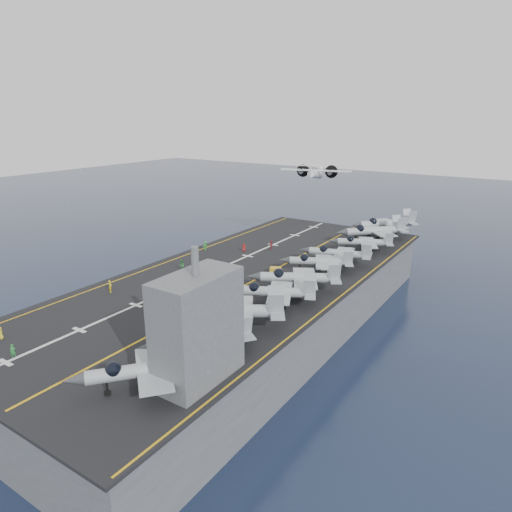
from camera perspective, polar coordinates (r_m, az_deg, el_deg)
The scene contains 30 objects.
ground at distance 86.01m, azimuth -1.48°, elevation -8.97°, with size 500.00×500.00×0.00m, color #142135.
hull at distance 83.91m, azimuth -1.51°, elevation -5.90°, with size 36.00×90.00×10.00m, color #56595E.
flight_deck at distance 82.00m, azimuth -1.54°, elevation -2.56°, with size 38.00×92.00×0.40m, color black.
foul_line at distance 80.35m, azimuth 0.22°, elevation -2.82°, with size 0.35×90.00×0.02m, color gold.
landing_centerline at distance 85.32m, azimuth -4.85°, elevation -1.66°, with size 0.50×90.00×0.02m, color silver.
deck_edge_port at distance 92.22m, azimuth -10.24°, elevation -0.42°, with size 0.25×90.00×0.02m, color gold.
deck_edge_stbd at distance 73.61m, azimuth 10.41°, elevation -5.06°, with size 0.25×90.00×0.02m, color gold.
island_superstructure at distance 48.60m, azimuth -7.35°, elevation -7.37°, with size 5.00×10.00×15.00m, color #56595E, non-canonical shape.
fighter_jet_0 at distance 50.03m, azimuth -13.64°, elevation -13.47°, with size 16.48×17.07×4.96m, color #939AA1, non-canonical shape.
fighter_jet_1 at distance 55.21m, azimuth -6.66°, elevation -10.08°, with size 15.58×16.50×4.77m, color gray, non-canonical shape.
fighter_jet_2 at distance 61.00m, azimuth -3.17°, elevation -6.72°, with size 19.76×18.14×5.71m, color gray, non-canonical shape.
fighter_jet_3 at distance 68.33m, azimuth 2.37°, elevation -4.37°, with size 16.75×14.61×4.88m, color #8C949A, non-canonical shape.
fighter_jet_4 at distance 73.94m, azimuth 5.46°, elevation -2.57°, with size 18.11×16.26×5.24m, color #9CA5AC, non-canonical shape.
fighter_jet_5 at distance 83.32m, azimuth 8.07°, elevation -0.58°, with size 15.86×13.84×4.62m, color gray, non-canonical shape.
fighter_jet_6 at distance 88.48m, azimuth 10.40°, elevation 0.43°, with size 15.78×12.52×4.81m, color gray, non-canonical shape.
fighter_jet_7 at distance 97.75m, azimuth 13.40°, elevation 1.79°, with size 15.72×13.70×4.58m, color #8F969F, non-canonical shape.
fighter_jet_8 at distance 105.93m, azimuth 14.62°, elevation 3.18°, with size 19.15×19.23×5.65m, color #959DA6, non-canonical shape.
tow_cart_a at distance 63.54m, azimuth -9.87°, elevation -8.16°, with size 2.40×1.92×1.26m, color yellow, non-canonical shape.
tow_cart_b at distance 82.64m, azimuth 2.47°, elevation -1.83°, with size 2.33×1.97×1.19m, color gold, non-canonical shape.
tow_cart_c at distance 94.63m, azimuth 8.39°, elevation 0.47°, with size 2.11×1.73×1.09m, color yellow, non-canonical shape.
crew_0 at distance 67.81m, azimuth -29.30°, elevation -8.39°, with size 1.00×0.67×1.64m, color gold.
crew_1 at distance 77.63m, azimuth -17.76°, elevation -3.64°, with size 1.39×1.45×2.02m, color yellow.
crew_2 at distance 85.18m, azimuth -9.29°, elevation -1.15°, with size 1.34×1.49×2.07m, color green.
crew_3 at distance 97.24m, azimuth -6.35°, elevation 1.27°, with size 0.98×1.29×1.95m, color green.
crew_4 at distance 97.41m, azimuth 1.91°, elevation 1.37°, with size 1.26×0.98×1.85m, color #B2232C.
crew_5 at distance 96.07m, azimuth -1.53°, elevation 1.09°, with size 1.06×0.75×1.69m, color #B21919.
crew_6 at distance 62.13m, azimuth -28.11°, elevation -10.44°, with size 1.26×1.23×1.77m, color #278238.
crew_7 at distance 68.71m, azimuth -12.39°, elevation -6.02°, with size 0.82×1.16×1.86m, color silver.
transport_plane at distance 133.99m, azimuth 7.44°, elevation 10.06°, with size 23.43×18.86×4.84m, color silver, non-canonical shape.
fighter_jet_9 at distance 113.75m, azimuth 16.03°, elevation 4.02°, with size 19.15×19.23×5.65m, color #959DA6, non-canonical shape.
Camera 1 is at (44.22, -63.18, 38.08)m, focal length 32.00 mm.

